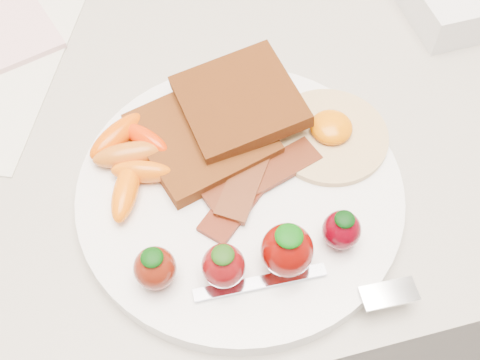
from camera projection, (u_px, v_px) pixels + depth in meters
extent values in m
cube|color=gray|center=(229.00, 263.00, 0.97)|extent=(2.00, 0.60, 0.90)
cylinder|color=white|center=(240.00, 192.00, 0.50)|extent=(0.27, 0.27, 0.02)
cube|color=black|center=(202.00, 136.00, 0.51)|extent=(0.13, 0.13, 0.01)
cube|color=black|center=(239.00, 101.00, 0.52)|extent=(0.11, 0.11, 0.02)
cylinder|color=beige|center=(329.00, 136.00, 0.52)|extent=(0.11, 0.11, 0.01)
ellipsoid|color=#DC6900|center=(331.00, 127.00, 0.51)|extent=(0.04, 0.04, 0.02)
cube|color=#421405|center=(246.00, 190.00, 0.49)|extent=(0.09, 0.09, 0.00)
cube|color=#4D1B0D|center=(263.00, 176.00, 0.49)|extent=(0.11, 0.06, 0.00)
cube|color=#361103|center=(250.00, 167.00, 0.50)|extent=(0.08, 0.10, 0.00)
ellipsoid|color=#B85814|center=(129.00, 154.00, 0.50)|extent=(0.06, 0.02, 0.02)
ellipsoid|color=#DD5C07|center=(142.00, 172.00, 0.49)|extent=(0.05, 0.03, 0.02)
ellipsoid|color=#E86002|center=(126.00, 191.00, 0.48)|extent=(0.04, 0.06, 0.02)
ellipsoid|color=red|center=(146.00, 140.00, 0.51)|extent=(0.04, 0.05, 0.02)
ellipsoid|color=#D74A00|center=(117.00, 136.00, 0.51)|extent=(0.06, 0.05, 0.02)
ellipsoid|color=#601609|center=(155.00, 268.00, 0.44)|extent=(0.03, 0.03, 0.04)
ellipsoid|color=#053005|center=(152.00, 257.00, 0.42)|extent=(0.02, 0.02, 0.01)
ellipsoid|color=#64090C|center=(223.00, 266.00, 0.44)|extent=(0.03, 0.03, 0.04)
ellipsoid|color=#173B0A|center=(223.00, 255.00, 0.42)|extent=(0.02, 0.02, 0.01)
ellipsoid|color=#630602|center=(287.00, 250.00, 0.44)|extent=(0.04, 0.04, 0.04)
ellipsoid|color=#064606|center=(289.00, 236.00, 0.42)|extent=(0.02, 0.02, 0.01)
ellipsoid|color=#51000A|center=(341.00, 230.00, 0.45)|extent=(0.03, 0.03, 0.03)
ellipsoid|color=black|center=(345.00, 219.00, 0.44)|extent=(0.02, 0.02, 0.01)
cube|color=silver|center=(260.00, 282.00, 0.45)|extent=(0.10, 0.01, 0.00)
cube|color=white|center=(389.00, 294.00, 0.44)|extent=(0.04, 0.02, 0.00)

